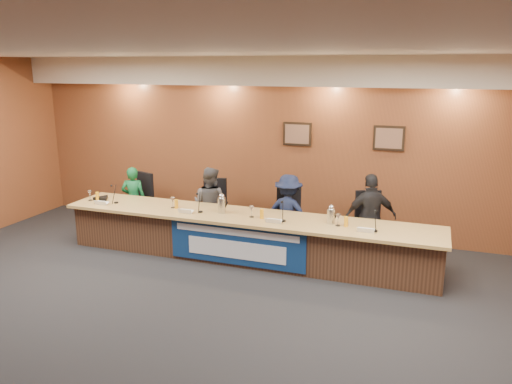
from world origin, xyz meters
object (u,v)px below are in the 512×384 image
panelist_b (210,204)px  office_chair_d (370,230)px  banner (236,245)px  office_chair_c (290,221)px  panelist_d (370,218)px  dais_body (246,238)px  carafe_mid (222,205)px  office_chair_a (137,205)px  panelist_a (134,199)px  carafe_right (331,216)px  speakerphone (102,198)px  panelist_c (288,213)px  office_chair_b (213,213)px

panelist_b → office_chair_d: 2.79m
banner → office_chair_c: bearing=65.0°
panelist_b → office_chair_c: size_ratio=2.78×
panelist_d → dais_body: bearing=-4.5°
banner → carafe_mid: carafe_mid is taller
dais_body → office_chair_a: bearing=163.9°
panelist_a → office_chair_a: 0.17m
dais_body → office_chair_d: 2.01m
panelist_d → office_chair_c: panelist_d is taller
panelist_b → office_chair_c: (1.44, 0.10, -0.19)m
office_chair_a → carafe_right: 3.93m
dais_body → banner: (0.00, -0.41, 0.03)m
panelist_d → office_chair_a: panelist_d is taller
office_chair_a → speakerphone: size_ratio=1.50×
panelist_d → carafe_right: bearing=28.5°
banner → panelist_d: bearing=28.8°
panelist_c → panelist_d: size_ratio=0.92×
office_chair_d → banner: bearing=-172.1°
banner → panelist_b: bearing=131.4°
panelist_b → carafe_right: (2.28, -0.63, 0.19)m
carafe_right → banner: bearing=-163.7°
panelist_a → office_chair_b: 1.58m
panelist_c → office_chair_a: 3.01m
office_chair_a → office_chair_d: bearing=19.0°
office_chair_a → office_chair_c: bearing=19.0°
office_chair_b → dais_body: bearing=-48.3°
panelist_a → panelist_b: size_ratio=0.92×
banner → panelist_c: bearing=62.9°
speakerphone → office_chair_c: bearing=12.8°
dais_body → panelist_c: 0.87m
panelist_c → office_chair_d: 1.36m
dais_body → panelist_a: size_ratio=4.87×
banner → panelist_a: size_ratio=1.78×
panelist_c → office_chair_c: panelist_c is taller
banner → panelist_d: 2.16m
office_chair_d → panelist_a: bearing=158.2°
panelist_a → office_chair_d: (4.35, 0.10, -0.14)m
banner → carafe_right: 1.50m
office_chair_b → carafe_right: carafe_right is taller
office_chair_a → speakerphone: (-0.22, -0.73, 0.30)m
panelist_d → office_chair_d: bearing=-112.7°
office_chair_c → carafe_right: bearing=-62.9°
dais_body → office_chair_d: (1.88, 0.72, 0.13)m
banner → carafe_right: size_ratio=9.84×
panelist_a → panelist_d: bearing=161.5°
dais_body → panelist_a: bearing=166.0°
carafe_mid → speakerphone: 2.31m
panelist_a → panelist_c: bearing=161.5°
office_chair_d → office_chair_b: bearing=156.8°
panelist_d → carafe_right: panelist_d is taller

